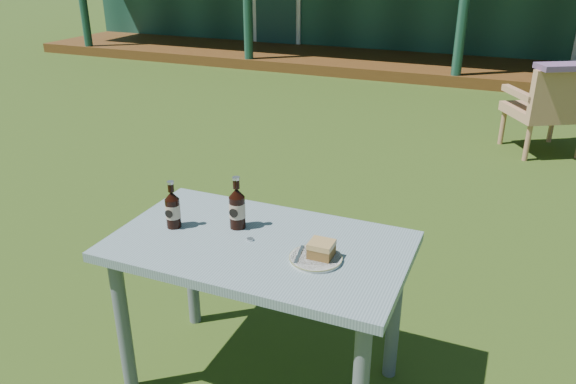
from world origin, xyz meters
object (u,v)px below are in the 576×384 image
at_px(cafe_table, 260,263).
at_px(cake_slice, 321,249).
at_px(cola_bottle_far, 173,209).
at_px(plate, 316,258).
at_px(armchair_left, 551,105).
at_px(cola_bottle_near, 237,208).

relative_size(cafe_table, cake_slice, 13.04).
xyz_separation_m(cake_slice, cola_bottle_far, (-0.67, 0.01, 0.04)).
relative_size(cake_slice, cola_bottle_far, 0.44).
bearing_deg(cake_slice, cola_bottle_far, 178.76).
bearing_deg(plate, cafe_table, 169.74).
height_order(cake_slice, armchair_left, armchair_left).
distance_m(plate, cola_bottle_near, 0.43).
relative_size(cake_slice, armchair_left, 0.11).
bearing_deg(cola_bottle_far, plate, -2.47).
relative_size(cafe_table, cola_bottle_near, 5.21).
bearing_deg(cola_bottle_near, armchair_left, 70.84).
relative_size(plate, armchair_left, 0.24).
bearing_deg(cafe_table, cola_bottle_near, 149.60).
xyz_separation_m(cola_bottle_near, cola_bottle_far, (-0.25, -0.10, -0.01)).
height_order(plate, cola_bottle_far, cola_bottle_far).
bearing_deg(plate, armchair_left, 76.94).
xyz_separation_m(cafe_table, cola_bottle_near, (-0.14, 0.08, 0.19)).
height_order(cake_slice, cola_bottle_far, cola_bottle_far).
distance_m(cafe_table, cake_slice, 0.32).
xyz_separation_m(plate, cola_bottle_far, (-0.65, 0.03, 0.08)).
relative_size(cafe_table, cola_bottle_far, 5.73).
bearing_deg(cola_bottle_far, armchair_left, 68.00).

